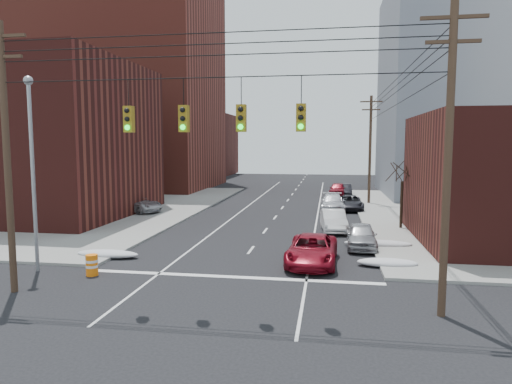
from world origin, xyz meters
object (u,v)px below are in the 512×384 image
(parked_car_c, at_px, (350,203))
(lot_car_a, at_px, (119,204))
(parked_car_a, at_px, (362,236))
(parked_car_b, at_px, (334,221))
(parked_car_f, at_px, (345,189))
(parked_car_d, at_px, (333,203))
(red_pickup, at_px, (312,250))
(parked_car_e, at_px, (338,189))
(lot_car_d, at_px, (91,198))
(lot_car_b, at_px, (136,204))
(construction_barrel, at_px, (92,265))
(lot_car_c, at_px, (25,211))

(parked_car_c, bearing_deg, lot_car_a, -167.73)
(parked_car_a, distance_m, parked_car_b, 5.36)
(parked_car_c, height_order, parked_car_f, parked_car_c)
(parked_car_b, bearing_deg, parked_car_d, 84.47)
(red_pickup, height_order, parked_car_e, parked_car_e)
(parked_car_e, relative_size, lot_car_d, 0.99)
(parked_car_f, relative_size, lot_car_a, 0.93)
(parked_car_a, height_order, parked_car_c, parked_car_a)
(parked_car_a, bearing_deg, red_pickup, -122.21)
(parked_car_c, distance_m, lot_car_a, 21.08)
(parked_car_d, distance_m, parked_car_f, 13.93)
(lot_car_a, bearing_deg, parked_car_e, -44.40)
(parked_car_b, bearing_deg, parked_car_c, 75.96)
(lot_car_b, distance_m, construction_barrel, 19.38)
(lot_car_c, bearing_deg, construction_barrel, -120.29)
(construction_barrel, bearing_deg, parked_car_a, 31.44)
(parked_car_d, distance_m, lot_car_d, 23.41)
(lot_car_a, bearing_deg, parked_car_a, -113.61)
(red_pickup, bearing_deg, parked_car_f, 87.60)
(parked_car_e, height_order, lot_car_b, lot_car_b)
(lot_car_b, xyz_separation_m, lot_car_c, (-6.92, -5.47, -0.01))
(parked_car_c, relative_size, parked_car_f, 1.23)
(parked_car_e, xyz_separation_m, lot_car_d, (-24.06, -14.12, 0.16))
(red_pickup, xyz_separation_m, parked_car_f, (2.77, 32.98, -0.07))
(parked_car_f, bearing_deg, lot_car_b, -137.35)
(lot_car_a, relative_size, lot_car_c, 0.89)
(parked_car_f, bearing_deg, parked_car_a, -91.45)
(lot_car_d, height_order, construction_barrel, lot_car_d)
(parked_car_b, distance_m, lot_car_b, 18.08)
(parked_car_f, bearing_deg, construction_barrel, -110.82)
(parked_car_c, xyz_separation_m, parked_car_d, (-1.60, -0.85, 0.08))
(parked_car_e, bearing_deg, lot_car_c, -131.38)
(parked_car_f, height_order, lot_car_c, lot_car_c)
(parked_car_a, distance_m, lot_car_a, 23.00)
(red_pickup, distance_m, lot_car_c, 24.79)
(lot_car_c, relative_size, lot_car_d, 1.06)
(parked_car_a, relative_size, parked_car_f, 1.07)
(parked_car_b, distance_m, lot_car_d, 24.98)
(parked_car_d, height_order, parked_car_e, parked_car_e)
(lot_car_a, bearing_deg, parked_car_f, -44.45)
(red_pickup, distance_m, lot_car_d, 28.64)
(parked_car_b, bearing_deg, parked_car_e, 82.79)
(red_pickup, bearing_deg, parked_car_b, 85.24)
(parked_car_d, xyz_separation_m, lot_car_a, (-18.82, -4.40, 0.09))
(red_pickup, bearing_deg, construction_barrel, -157.44)
(red_pickup, distance_m, parked_car_e, 32.24)
(parked_car_a, height_order, parked_car_e, parked_car_e)
(construction_barrel, bearing_deg, parked_car_d, 63.70)
(red_pickup, bearing_deg, lot_car_a, 142.53)
(parked_car_f, bearing_deg, parked_car_d, -98.05)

